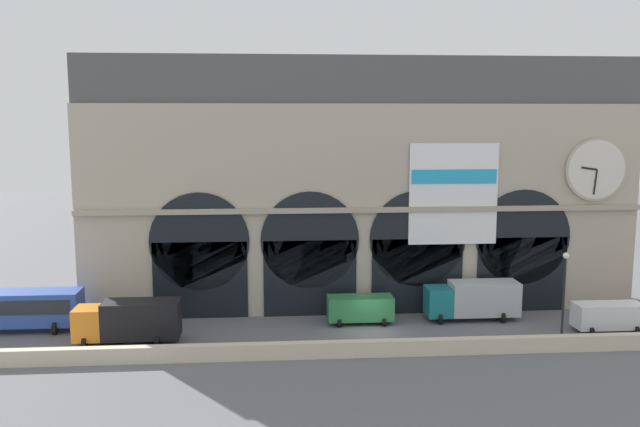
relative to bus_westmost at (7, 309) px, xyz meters
name	(u,v)px	position (x,y,z in m)	size (l,w,h in m)	color
ground_plane	(373,333)	(27.87, -2.71, -1.78)	(200.00, 200.00, 0.00)	slate
quay_parapet_wall	(384,348)	(27.87, -7.51, -1.22)	(90.00, 0.70, 1.12)	beige
station_building	(361,187)	(27.91, 5.02, 8.58)	(46.48, 5.89, 21.26)	#B2A891
bus_westmost	(7,309)	(0.00, 0.00, 0.00)	(11.00, 3.25, 3.10)	#28479E
box_truck_west	(129,320)	(9.87, -3.47, -0.08)	(7.50, 2.91, 3.12)	orange
van_center	(360,308)	(27.26, -0.15, -0.54)	(5.20, 2.48, 2.20)	#2D7A42
box_truck_mideast	(473,299)	(36.52, 0.17, -0.08)	(7.50, 2.91, 3.12)	#19727A
van_east	(608,316)	(45.95, -3.61, -0.54)	(5.20, 2.48, 2.20)	white
street_lamp_quayside	(564,287)	(40.88, -6.71, 2.63)	(0.44, 0.44, 6.90)	black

